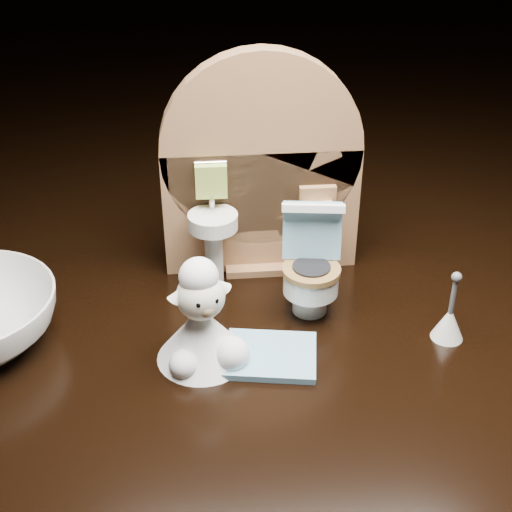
{
  "coord_description": "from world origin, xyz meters",
  "views": [
    {
      "loc": [
        -0.04,
        -0.36,
        0.26
      ],
      "look_at": [
        -0.01,
        0.0,
        0.05
      ],
      "focal_mm": 50.0,
      "sensor_mm": 36.0,
      "label": 1
    }
  ],
  "objects": [
    {
      "name": "toy_toilet",
      "position": [
        0.03,
        0.01,
        0.03
      ],
      "size": [
        0.04,
        0.05,
        0.07
      ],
      "rotation": [
        0.0,
        0.0,
        -0.14
      ],
      "color": "white",
      "rests_on": "ground"
    },
    {
      "name": "bath_mat",
      "position": [
        -0.0,
        -0.04,
        0.0
      ],
      "size": [
        0.06,
        0.05,
        0.0
      ],
      "primitive_type": "cube",
      "rotation": [
        0.0,
        0.0,
        -0.17
      ],
      "color": "#74A9C5",
      "rests_on": "ground"
    },
    {
      "name": "toilet_brush",
      "position": [
        0.1,
        -0.03,
        0.01
      ],
      "size": [
        0.02,
        0.02,
        0.05
      ],
      "color": "white",
      "rests_on": "ground"
    },
    {
      "name": "plush_lamb",
      "position": [
        -0.04,
        -0.03,
        0.02
      ],
      "size": [
        0.05,
        0.05,
        0.07
      ],
      "rotation": [
        0.0,
        0.0,
        0.3
      ],
      "color": "white",
      "rests_on": "ground"
    },
    {
      "name": "backdrop_panel",
      "position": [
        -0.0,
        0.06,
        0.07
      ],
      "size": [
        0.13,
        0.05,
        0.15
      ],
      "color": "#996944",
      "rests_on": "ground"
    }
  ]
}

